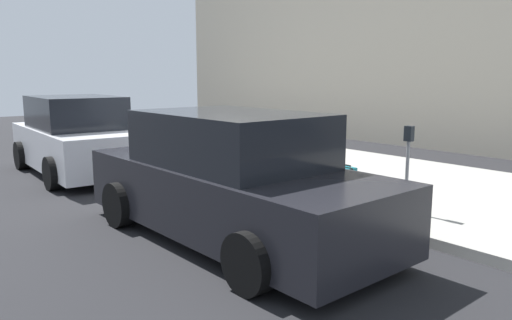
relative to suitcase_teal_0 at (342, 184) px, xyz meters
The scene contains 13 objects.
ground_plane 3.14m from the suitcase_teal_0, 10.25° to the left, with size 40.00×40.00×0.00m, color black.
sidewalk_curb 3.65m from the suitcase_teal_0, 32.41° to the right, with size 18.00×5.00×0.14m, color #9E9B93.
suitcase_teal_0 is the anchor object (origin of this frame).
suitcase_silver_1 0.47m from the suitcase_teal_0, ahead, with size 0.40×0.24×0.76m.
suitcase_olive_2 0.96m from the suitcase_teal_0, ahead, with size 0.48×0.27×0.84m.
suitcase_navy_3 1.47m from the suitcase_teal_0, ahead, with size 0.40×0.20×0.91m.
suitcase_black_4 1.98m from the suitcase_teal_0, ahead, with size 0.49×0.26×0.69m.
suitcase_maroon_5 2.53m from the suitcase_teal_0, ahead, with size 0.49×0.21×1.02m.
fire_hydrant 3.50m from the suitcase_teal_0, ahead, with size 0.39×0.21×0.85m.
bollard_post 4.28m from the suitcase_teal_0, ahead, with size 0.15×0.15×0.82m, color brown.
parking_meter 1.18m from the suitcase_teal_0, 167.74° to the right, with size 0.12×0.09×1.27m.
parked_car_charcoal_0 2.27m from the suitcase_teal_0, 90.91° to the left, with size 4.70×2.08×1.67m.
parked_car_white_1 6.03m from the suitcase_teal_0, 21.84° to the left, with size 4.28×2.12×1.69m.
Camera 1 is at (-8.14, 5.38, 2.13)m, focal length 34.59 mm.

